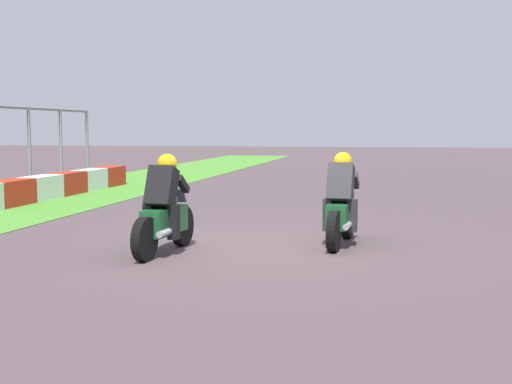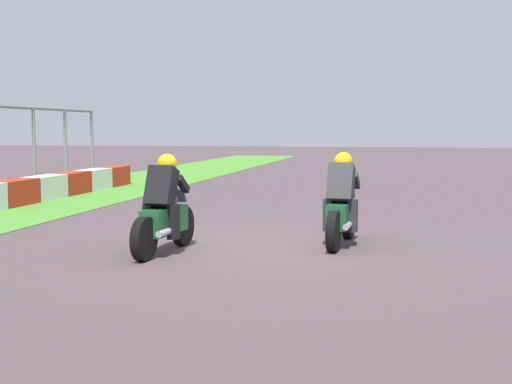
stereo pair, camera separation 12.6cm
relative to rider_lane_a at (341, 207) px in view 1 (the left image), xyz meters
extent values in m
plane|color=#4E3E42|center=(-0.42, 1.24, -0.62)|extent=(120.00, 120.00, 0.00)
cube|color=red|center=(4.07, 8.31, -0.30)|extent=(1.47, 0.60, 0.64)
cube|color=silver|center=(5.57, 8.31, -0.30)|extent=(1.47, 0.60, 0.64)
cube|color=red|center=(7.06, 8.31, -0.30)|extent=(1.47, 0.60, 0.64)
cube|color=silver|center=(8.56, 8.31, -0.30)|extent=(1.47, 0.60, 0.64)
cube|color=red|center=(10.06, 8.31, -0.30)|extent=(1.47, 0.60, 0.64)
cylinder|color=slate|center=(7.44, 9.65, 0.63)|extent=(0.10, 0.10, 2.52)
cylinder|color=slate|center=(9.40, 9.65, 0.63)|extent=(0.10, 0.10, 2.52)
cylinder|color=slate|center=(11.37, 9.65, 0.63)|extent=(0.10, 0.10, 2.52)
cylinder|color=black|center=(0.70, -0.06, -0.30)|extent=(0.65, 0.19, 0.64)
cylinder|color=black|center=(-0.69, 0.06, -0.30)|extent=(0.65, 0.19, 0.64)
cube|color=#195129|center=(0.00, 0.00, -0.12)|extent=(1.12, 0.41, 0.40)
ellipsoid|color=#195129|center=(0.10, -0.01, 0.18)|extent=(0.50, 0.34, 0.24)
cube|color=red|center=(-0.50, 0.05, -0.10)|extent=(0.07, 0.16, 0.08)
cylinder|color=#A5A5AD|center=(-0.36, -0.13, -0.25)|extent=(0.43, 0.14, 0.10)
cube|color=#28282A|center=(-0.10, 0.01, 0.40)|extent=(0.52, 0.44, 0.66)
sphere|color=gold|center=(0.12, -0.01, 0.74)|extent=(0.32, 0.32, 0.30)
cube|color=#5A5D57|center=(0.50, -0.04, 0.22)|extent=(0.18, 0.27, 0.23)
cube|color=#28282A|center=(-0.10, 0.21, -0.12)|extent=(0.19, 0.16, 0.52)
cube|color=#28282A|center=(-0.13, -0.19, -0.12)|extent=(0.19, 0.16, 0.52)
cube|color=#28282A|center=(0.30, 0.16, 0.42)|extent=(0.39, 0.13, 0.31)
cube|color=#28282A|center=(0.27, -0.20, 0.42)|extent=(0.39, 0.13, 0.31)
cylinder|color=black|center=(-0.58, 2.51, -0.30)|extent=(0.65, 0.20, 0.64)
cylinder|color=black|center=(-1.98, 2.64, -0.30)|extent=(0.65, 0.20, 0.64)
cube|color=#195129|center=(-1.28, 2.58, -0.12)|extent=(1.12, 0.42, 0.40)
ellipsoid|color=#195129|center=(-1.18, 2.57, 0.18)|extent=(0.51, 0.34, 0.24)
cube|color=red|center=(-1.79, 2.62, -0.10)|extent=(0.07, 0.16, 0.08)
cylinder|color=#A5A5AD|center=(-1.64, 2.45, -0.25)|extent=(0.43, 0.14, 0.10)
cube|color=black|center=(-1.38, 2.59, 0.40)|extent=(0.52, 0.44, 0.66)
sphere|color=gold|center=(-1.16, 2.57, 0.74)|extent=(0.33, 0.33, 0.30)
cube|color=slate|center=(-0.78, 2.53, 0.22)|extent=(0.18, 0.27, 0.23)
cube|color=black|center=(-1.38, 2.79, -0.12)|extent=(0.19, 0.16, 0.52)
cube|color=black|center=(-1.42, 2.39, -0.12)|extent=(0.19, 0.16, 0.52)
cube|color=black|center=(-0.99, 2.73, 0.42)|extent=(0.39, 0.14, 0.31)
cube|color=black|center=(-1.02, 2.37, 0.42)|extent=(0.39, 0.14, 0.31)
camera|label=1|loc=(-11.28, -0.81, 1.27)|focal=48.81mm
camera|label=2|loc=(-11.25, -0.93, 1.27)|focal=48.81mm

